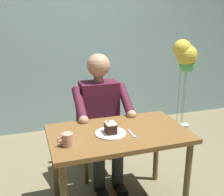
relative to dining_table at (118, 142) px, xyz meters
name	(u,v)px	position (x,y,z in m)	size (l,w,h in m)	color
cafe_rear_panel	(72,20)	(0.00, -1.89, 0.89)	(6.40, 0.12, 3.00)	#92B3BB
dining_table	(118,142)	(0.00, 0.00, 0.00)	(1.09, 0.65, 0.70)	brown
chair	(97,125)	(0.00, -0.67, -0.12)	(0.42, 0.42, 0.90)	brown
seated_person	(101,116)	(0.00, -0.50, 0.04)	(0.53, 0.58, 1.24)	#4C182B
dessert_plate	(111,133)	(0.07, 0.02, 0.10)	(0.24, 0.24, 0.01)	silver
cake_slice	(111,128)	(0.07, 0.02, 0.14)	(0.08, 0.10, 0.10)	#331C14
coffee_cup	(67,140)	(0.42, 0.11, 0.14)	(0.11, 0.08, 0.09)	tan
dessert_spoon	(133,135)	(-0.08, 0.09, 0.09)	(0.03, 0.14, 0.01)	silver
balloon_display	(185,62)	(-1.20, -0.99, 0.41)	(0.29, 0.26, 1.30)	#B2C1C6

